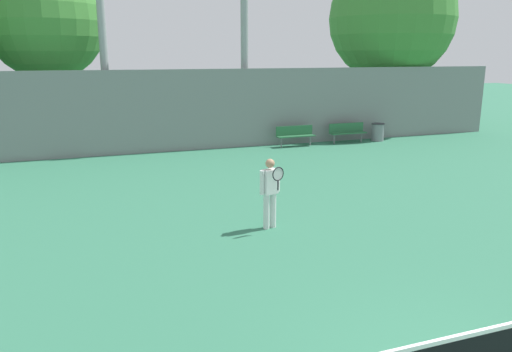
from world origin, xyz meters
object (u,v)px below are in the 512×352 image
(tennis_player, at_px, (270,190))
(trash_bin, at_px, (378,132))
(tree_green_broad, at_px, (45,22))
(bench_courtside_far, at_px, (295,134))
(tree_green_tall, at_px, (392,19))
(bench_courtside_near, at_px, (347,131))

(tennis_player, xyz_separation_m, trash_bin, (8.88, 9.22, -0.50))
(trash_bin, height_order, tree_green_broad, tree_green_broad)
(trash_bin, relative_size, tree_green_broad, 0.11)
(trash_bin, xyz_separation_m, tree_green_broad, (-13.68, 3.71, 4.72))
(tennis_player, distance_m, tree_green_broad, 14.42)
(bench_courtside_far, distance_m, tree_green_tall, 8.69)
(bench_courtside_near, relative_size, trash_bin, 2.15)
(bench_courtside_far, relative_size, tree_green_tall, 0.19)
(trash_bin, bearing_deg, bench_courtside_near, 178.27)
(tree_green_tall, distance_m, tree_green_broad, 16.11)
(bench_courtside_far, bearing_deg, tennis_player, -117.42)
(bench_courtside_far, distance_m, tree_green_broad, 11.25)
(bench_courtside_far, bearing_deg, tree_green_tall, 24.04)
(tennis_player, height_order, tree_green_broad, tree_green_broad)
(tennis_player, distance_m, trash_bin, 12.81)
(bench_courtside_near, distance_m, trash_bin, 1.56)
(bench_courtside_near, bearing_deg, tree_green_broad, 163.21)
(tree_green_tall, bearing_deg, tennis_player, -132.88)
(tennis_player, distance_m, bench_courtside_near, 11.82)
(bench_courtside_near, bearing_deg, tree_green_tall, 36.18)
(tennis_player, relative_size, bench_courtside_far, 0.95)
(trash_bin, distance_m, tree_green_tall, 6.39)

